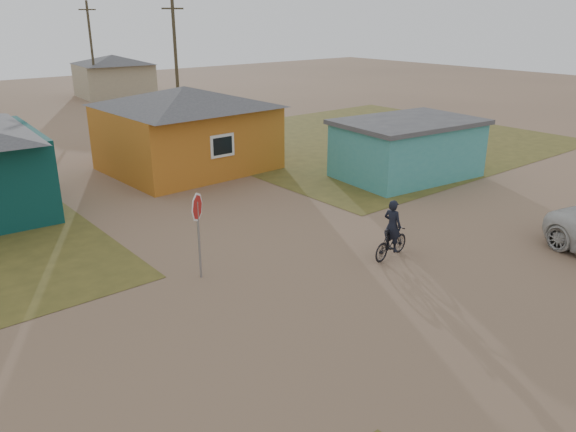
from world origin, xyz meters
name	(u,v)px	position (x,y,z in m)	size (l,w,h in m)	color
ground	(367,286)	(0.00, 0.00, 0.00)	(120.00, 120.00, 0.00)	#82634B
grass_ne	(368,139)	(14.00, 13.00, 0.01)	(20.00, 18.00, 0.00)	brown
house_yellow	(187,127)	(2.50, 14.00, 2.00)	(7.72, 6.76, 3.90)	#B7671C
shed_turquoise	(407,148)	(9.50, 6.50, 1.31)	(6.71, 4.93, 2.60)	teal
house_beige_east	(114,75)	(10.00, 40.00, 1.86)	(6.95, 6.05, 3.60)	tan
utility_pole_near	(176,64)	(6.50, 22.00, 4.14)	(1.40, 0.20, 8.00)	#413827
utility_pole_far	(92,51)	(7.50, 38.00, 4.14)	(1.40, 0.20, 8.00)	#413827
stop_sign	(198,216)	(-3.22, 3.40, 1.85)	(0.80, 0.29, 2.52)	gray
cyclist	(392,237)	(1.99, 0.89, 0.67)	(1.68, 0.66, 1.85)	black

